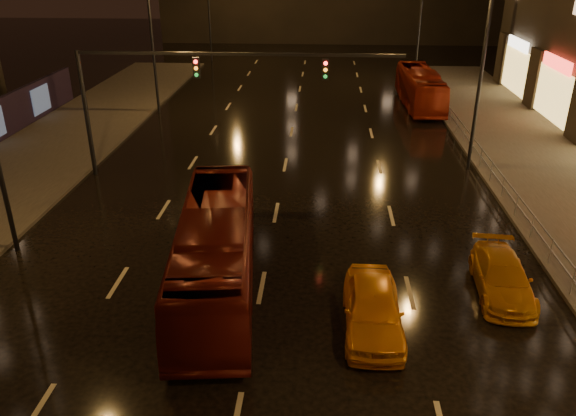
{
  "coord_description": "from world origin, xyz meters",
  "views": [
    {
      "loc": [
        1.91,
        -6.12,
        10.46
      ],
      "look_at": [
        0.83,
        11.1,
        2.5
      ],
      "focal_mm": 35.0,
      "sensor_mm": 36.0,
      "label": 1
    }
  ],
  "objects": [
    {
      "name": "taxi_far",
      "position": [
        8.0,
        10.19,
        0.6
      ],
      "size": [
        1.98,
        4.25,
        1.2
      ],
      "primitive_type": "imported",
      "rotation": [
        0.0,
        0.0,
        -0.07
      ],
      "color": "#C77812",
      "rests_on": "ground"
    },
    {
      "name": "bus_curb",
      "position": [
        8.93,
        34.98,
        1.32
      ],
      "size": [
        2.41,
        9.55,
        2.65
      ],
      "primitive_type": "imported",
      "rotation": [
        0.0,
        0.0,
        0.02
      ],
      "color": "maroon",
      "rests_on": "ground"
    },
    {
      "name": "ground",
      "position": [
        0.0,
        20.0,
        0.0
      ],
      "size": [
        140.0,
        140.0,
        0.0
      ],
      "primitive_type": "plane",
      "color": "black",
      "rests_on": "ground"
    },
    {
      "name": "railing_right",
      "position": [
        10.2,
        18.0,
        0.9
      ],
      "size": [
        0.05,
        56.0,
        1.0
      ],
      "color": "#99999E",
      "rests_on": "sidewalk_right"
    },
    {
      "name": "bus_red",
      "position": [
        -1.5,
        10.08,
        1.4
      ],
      "size": [
        3.47,
        10.27,
        2.81
      ],
      "primitive_type": "imported",
      "rotation": [
        0.0,
        0.0,
        0.11
      ],
      "color": "#52100B",
      "rests_on": "ground"
    },
    {
      "name": "traffic_signal",
      "position": [
        -5.06,
        20.0,
        4.74
      ],
      "size": [
        15.31,
        0.32,
        6.2
      ],
      "color": "black",
      "rests_on": "ground"
    },
    {
      "name": "taxi_near",
      "position": [
        3.57,
        7.94,
        0.73
      ],
      "size": [
        1.75,
        4.29,
        1.46
      ],
      "primitive_type": "imported",
      "rotation": [
        0.0,
        0.0,
        -0.01
      ],
      "color": "orange",
      "rests_on": "ground"
    }
  ]
}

